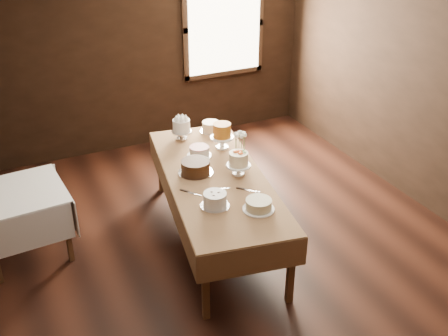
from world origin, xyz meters
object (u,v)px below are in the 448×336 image
at_px(cake_caramel, 222,137).
at_px(cake_server_c, 205,164).
at_px(cake_flowers, 238,165).
at_px(cake_server_b, 252,191).
at_px(cake_speckled, 211,127).
at_px(cake_swirl, 215,200).
at_px(cake_meringue, 182,130).
at_px(cake_chocolate, 195,167).
at_px(display_table, 215,180).
at_px(cake_lattice, 199,152).
at_px(flower_vase, 240,156).
at_px(cake_cream, 259,205).
at_px(cake_server_d, 236,162).
at_px(side_table, 19,199).
at_px(cake_server_e, 195,194).
at_px(cake_server_a, 223,189).

xyz_separation_m(cake_caramel, cake_server_c, (-0.33, -0.29, -0.13)).
distance_m(cake_flowers, cake_server_b, 0.38).
xyz_separation_m(cake_speckled, cake_swirl, (-0.65, -1.55, 0.01)).
xyz_separation_m(cake_flowers, cake_server_c, (-0.22, 0.34, -0.11)).
bearing_deg(cake_meringue, cake_caramel, -51.25).
bearing_deg(cake_chocolate, display_table, -40.82).
bearing_deg(cake_lattice, cake_meringue, 91.82).
bearing_deg(flower_vase, display_table, -155.53).
relative_size(cake_cream, cake_server_d, 1.23).
height_order(cake_meringue, cake_lattice, cake_meringue).
xyz_separation_m(cake_lattice, cake_swirl, (-0.27, -1.01, 0.02)).
bearing_deg(cake_server_b, side_table, -161.67).
bearing_deg(side_table, cake_server_d, -10.47).
bearing_deg(cake_server_b, flower_vase, 119.05).
bearing_deg(cake_caramel, cake_server_e, -129.63).
distance_m(cake_cream, cake_server_b, 0.34).
height_order(cake_caramel, cake_swirl, cake_caramel).
xyz_separation_m(cake_swirl, cake_server_a, (0.20, 0.26, -0.06)).
distance_m(cake_server_d, cake_server_e, 0.79).
bearing_deg(cake_cream, cake_server_b, 71.57).
bearing_deg(cake_speckled, cake_server_b, -98.06).
relative_size(cake_chocolate, cake_server_b, 1.50).
bearing_deg(side_table, flower_vase, -10.63).
height_order(cake_meringue, cake_speckled, cake_meringue).
bearing_deg(cake_cream, cake_lattice, 93.06).
height_order(cake_flowers, cake_server_c, cake_flowers).
xyz_separation_m(display_table, cake_server_b, (0.20, -0.44, 0.06)).
height_order(cake_speckled, cake_server_d, cake_speckled).
relative_size(cake_meringue, cake_server_a, 1.16).
height_order(side_table, cake_lattice, cake_lattice).
xyz_separation_m(cake_meringue, cake_server_a, (-0.06, -1.24, -0.11)).
bearing_deg(flower_vase, side_table, 169.37).
height_order(display_table, cake_server_b, cake_server_b).
xyz_separation_m(cake_swirl, cake_server_d, (0.58, 0.71, -0.06)).
bearing_deg(cake_flowers, flower_vase, 59.74).
bearing_deg(cake_server_a, cake_swirl, -112.16).
xyz_separation_m(side_table, cake_caramel, (2.20, -0.03, 0.25)).
distance_m(cake_speckled, cake_server_c, 0.85).
bearing_deg(cake_server_a, cake_flowers, 51.83).
height_order(cake_meringue, cake_swirl, cake_meringue).
xyz_separation_m(cake_meringue, cake_cream, (0.08, -1.72, -0.07)).
bearing_deg(cake_cream, cake_caramel, 79.43).
xyz_separation_m(cake_chocolate, cake_server_c, (0.16, 0.13, -0.06)).
relative_size(cake_swirl, flower_vase, 1.99).
bearing_deg(cake_lattice, side_table, 176.75).
distance_m(display_table, flower_vase, 0.42).
bearing_deg(cake_cream, cake_flowers, 78.87).
xyz_separation_m(cake_cream, cake_server_b, (0.11, 0.32, -0.05)).
distance_m(cake_meringue, cake_server_e, 1.26).
distance_m(display_table, cake_lattice, 0.49).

